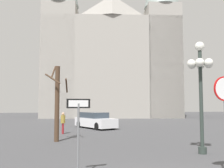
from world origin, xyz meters
TOP-DOWN VIEW (x-y plane):
  - cathedral at (3.85, 36.41)m, footprint 23.14×14.92m
  - one_way_arrow_sign at (-2.51, 1.88)m, footprint 0.71×0.18m
  - street_lamp at (2.95, 4.61)m, footprint 1.21×1.10m
  - bare_tree at (-3.56, 9.27)m, footprint 1.32×1.26m
  - parked_car_near_white at (-0.62, 17.02)m, footprint 3.62×4.89m
  - pedestrian_walking at (-3.33, 13.05)m, footprint 0.32×0.32m

SIDE VIEW (x-z plane):
  - parked_car_near_white at x=-0.62m, z-range -0.03..1.39m
  - pedestrian_walking at x=-3.33m, z-range 0.16..1.71m
  - one_way_arrow_sign at x=-2.51m, z-range 0.37..2.69m
  - bare_tree at x=-3.56m, z-range 0.09..4.54m
  - street_lamp at x=2.95m, z-range 0.96..5.93m
  - cathedral at x=3.85m, z-range -5.53..26.78m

